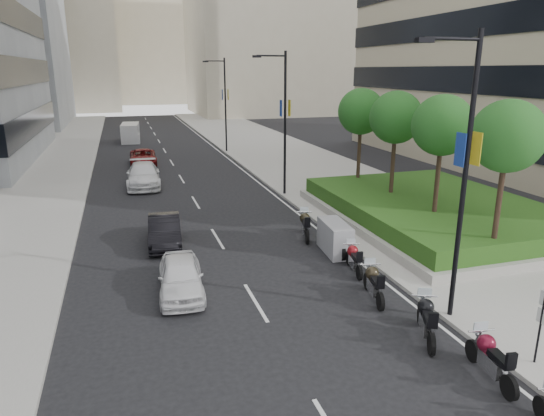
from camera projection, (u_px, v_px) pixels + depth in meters
name	position (u px, v px, depth m)	size (l,w,h in m)	color
ground	(343.00, 357.00, 13.81)	(160.00, 160.00, 0.00)	black
sidewalk_right	(291.00, 159.00, 43.91)	(10.00, 100.00, 0.15)	#9E9B93
sidewalk_left	(39.00, 173.00, 37.94)	(8.00, 100.00, 0.15)	#9E9B93
lane_edge	(234.00, 163.00, 42.42)	(0.12, 100.00, 0.01)	silver
lane_centre	(174.00, 167.00, 40.94)	(0.12, 100.00, 0.01)	silver
building_cream_right	(269.00, 13.00, 88.63)	(28.00, 24.00, 36.00)	#B7AD93
building_cream_left	(46.00, 22.00, 95.89)	(26.00, 24.00, 34.00)	#B7AD93
building_cream_centre	(144.00, 23.00, 119.41)	(30.00, 24.00, 38.00)	#B7AD93
planter	(434.00, 217.00, 25.75)	(10.00, 14.00, 0.40)	#A19D95
hedge	(435.00, 206.00, 25.58)	(9.40, 13.40, 0.80)	#1E4B15
tree_0	(507.00, 137.00, 18.42)	(2.80, 2.80, 6.30)	#332319
tree_1	(442.00, 126.00, 22.09)	(2.80, 2.80, 6.30)	#332319
tree_2	(396.00, 118.00, 25.77)	(2.80, 2.80, 6.30)	#332319
tree_3	(361.00, 112.00, 29.44)	(2.80, 2.80, 6.30)	#332319
lamp_post_0	(462.00, 167.00, 14.52)	(2.34, 0.45, 9.00)	black
lamp_post_1	(283.00, 117.00, 30.14)	(2.34, 0.45, 9.00)	black
lamp_post_2	(224.00, 100.00, 46.67)	(2.34, 0.45, 9.00)	black
parking_sign	(541.00, 319.00, 12.94)	(0.06, 0.32, 2.50)	black
motorcycle_1	(490.00, 358.00, 12.70)	(0.76, 2.27, 1.14)	black
motorcycle_2	(426.00, 319.00, 14.62)	(1.14, 2.20, 1.17)	black
motorcycle_3	(374.00, 283.00, 17.15)	(0.80, 2.25, 1.13)	black
motorcycle_4	(354.00, 259.00, 19.49)	(0.70, 2.09, 1.04)	black
motorcycle_5	(335.00, 238.00, 21.47)	(1.14, 2.46, 1.41)	black
motorcycle_6	(305.00, 225.00, 23.50)	(0.89, 2.31, 1.17)	black
car_a	(181.00, 276.00, 17.55)	(1.58, 3.93, 1.34)	white
car_b	(165.00, 231.00, 22.54)	(1.43, 4.11, 1.35)	black
car_c	(143.00, 175.00, 33.89)	(2.24, 5.50, 1.60)	white
car_d	(143.00, 157.00, 41.77)	(2.18, 4.73, 1.31)	maroon
delivery_van	(131.00, 133.00, 54.95)	(2.20, 4.97, 2.03)	silver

